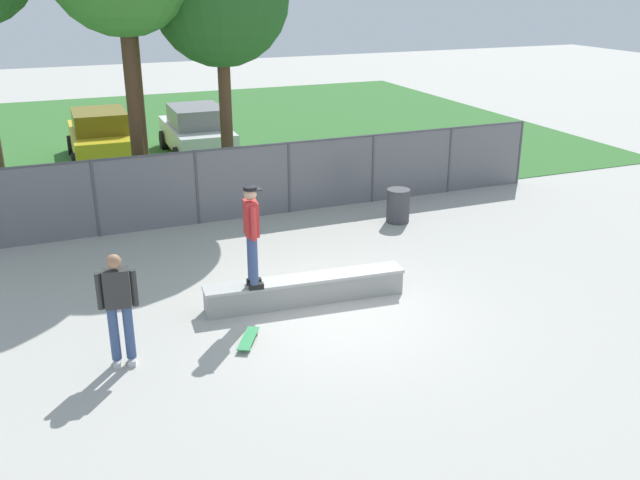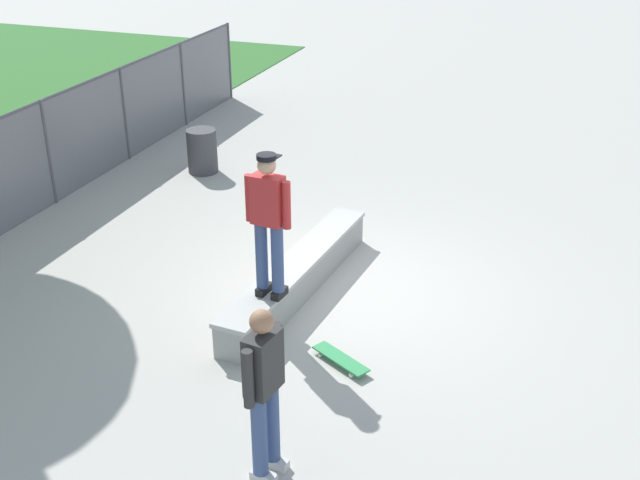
% 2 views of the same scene
% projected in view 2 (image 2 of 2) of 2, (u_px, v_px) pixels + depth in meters
% --- Properties ---
extents(ground_plane, '(80.00, 80.00, 0.00)m').
position_uv_depth(ground_plane, '(352.00, 288.00, 10.90)').
color(ground_plane, '#ADAAA3').
extents(concrete_ledge, '(3.75, 0.78, 0.49)m').
position_uv_depth(concrete_ledge, '(298.00, 276.00, 10.69)').
color(concrete_ledge, '#999993').
rests_on(concrete_ledge, ground).
extents(skateboarder, '(0.33, 0.60, 1.84)m').
position_uv_depth(skateboarder, '(268.00, 219.00, 9.29)').
color(skateboarder, black).
rests_on(skateboarder, concrete_ledge).
extents(skateboard, '(0.57, 0.79, 0.09)m').
position_uv_depth(skateboard, '(341.00, 359.00, 9.23)').
color(skateboard, '#2D8C4C').
rests_on(skateboard, ground).
extents(chainlink_fence, '(16.43, 0.07, 1.81)m').
position_uv_depth(chainlink_fence, '(0.00, 172.00, 12.19)').
color(chainlink_fence, '#4C4C51').
rests_on(chainlink_fence, ground).
extents(bystander, '(0.59, 0.32, 1.82)m').
position_uv_depth(bystander, '(264.00, 387.00, 7.19)').
color(bystander, beige).
rests_on(bystander, ground).
extents(trash_bin, '(0.56, 0.56, 0.82)m').
position_uv_depth(trash_bin, '(202.00, 151.00, 14.76)').
color(trash_bin, '#3F3F44').
rests_on(trash_bin, ground).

